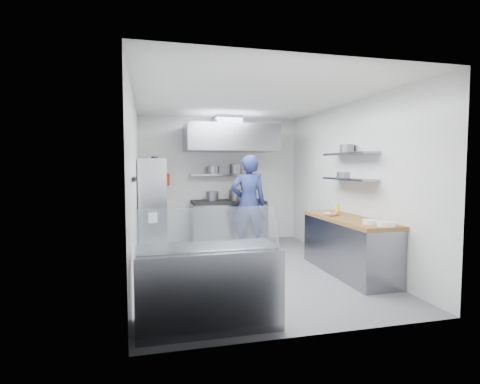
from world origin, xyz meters
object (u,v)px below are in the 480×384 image
object	(u,v)px
chef	(248,203)
wire_rack	(152,208)
display_case	(208,286)
gas_range	(228,223)

from	to	relation	value
chef	wire_rack	world-z (taller)	chef
chef	display_case	distance (m)	3.60
chef	gas_range	bearing A→B (deg)	-66.55
chef	display_case	size ratio (longest dim) A/B	1.29
gas_range	display_case	distance (m)	4.25
wire_rack	display_case	world-z (taller)	wire_rack
chef	display_case	xyz separation A→B (m)	(-1.35, -3.30, -0.54)
wire_rack	chef	bearing A→B (deg)	0.14
gas_range	chef	distance (m)	0.99
gas_range	chef	world-z (taller)	chef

